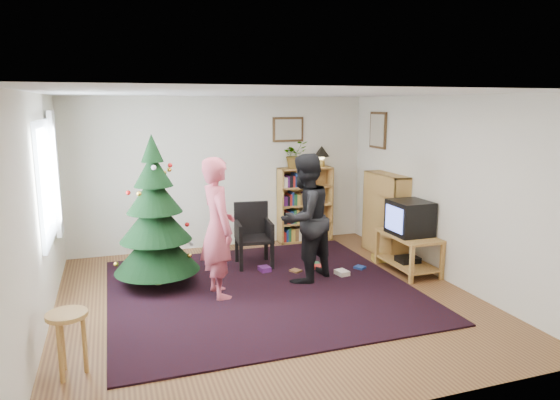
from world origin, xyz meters
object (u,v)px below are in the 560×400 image
object	(u,v)px
tv_stand	(408,249)
stool	(68,327)
picture_back	(288,129)
potted_plant	(295,155)
christmas_tree	(155,224)
armchair	(252,232)
table_lamp	(322,153)
crt_tv	(410,218)
picture_right	(378,130)
person_by_chair	(305,218)
bookshelf_right	(385,213)
bookshelf_back	(305,204)
person_standing	(218,228)

from	to	relation	value
tv_stand	stool	bearing A→B (deg)	-161.69
picture_back	potted_plant	bearing A→B (deg)	-61.99
christmas_tree	tv_stand	world-z (taller)	christmas_tree
armchair	table_lamp	xyz separation A→B (m)	(1.54, 0.99, 1.04)
tv_stand	potted_plant	world-z (taller)	potted_plant
table_lamp	stool	bearing A→B (deg)	-138.45
christmas_tree	armchair	bearing A→B (deg)	17.53
crt_tv	armchair	world-z (taller)	crt_tv
crt_tv	picture_right	bearing A→B (deg)	79.73
christmas_tree	person_by_chair	distance (m)	1.96
crt_tv	table_lamp	distance (m)	2.21
stool	bookshelf_right	bearing A→B (deg)	27.11
picture_right	armchair	size ratio (longest dim) A/B	0.64
bookshelf_back	table_lamp	distance (m)	0.93
potted_plant	table_lamp	xyz separation A→B (m)	(0.50, 0.00, 0.02)
bookshelf_right	stool	world-z (taller)	bookshelf_right
christmas_tree	bookshelf_right	size ratio (longest dim) A/B	1.55
stool	person_standing	world-z (taller)	person_standing
picture_right	bookshelf_back	world-z (taller)	picture_right
armchair	table_lamp	bearing A→B (deg)	38.58
picture_right	potted_plant	distance (m)	1.45
christmas_tree	crt_tv	bearing A→B (deg)	-9.32
bookshelf_right	crt_tv	bearing A→B (deg)	171.89
bookshelf_right	picture_right	bearing A→B (deg)	-13.53
person_standing	bookshelf_right	bearing A→B (deg)	-78.99
armchair	stool	xyz separation A→B (m)	(-2.38, -2.48, -0.05)
armchair	stool	distance (m)	3.44
potted_plant	table_lamp	bearing A→B (deg)	0.00
christmas_tree	table_lamp	distance (m)	3.38
christmas_tree	bookshelf_right	world-z (taller)	christmas_tree
tv_stand	table_lamp	distance (m)	2.40
picture_right	picture_back	bearing A→B (deg)	151.31
bookshelf_right	person_by_chair	world-z (taller)	person_by_chair
table_lamp	tv_stand	bearing A→B (deg)	-76.10
bookshelf_back	person_standing	distance (m)	2.86
person_by_chair	table_lamp	world-z (taller)	person_by_chair
picture_back	picture_right	distance (m)	1.51
picture_back	picture_right	xyz separation A→B (m)	(1.33, -0.73, 0.00)
bookshelf_back	tv_stand	bearing A→B (deg)	-68.37
person_standing	person_by_chair	distance (m)	1.23
bookshelf_right	table_lamp	world-z (taller)	table_lamp
armchair	person_by_chair	world-z (taller)	person_by_chair
crt_tv	person_by_chair	distance (m)	1.56
bookshelf_back	armchair	distance (m)	1.60
picture_back	table_lamp	xyz separation A→B (m)	(0.57, -0.14, -0.40)
bookshelf_back	stool	size ratio (longest dim) A/B	2.20
bookshelf_right	person_standing	distance (m)	3.04
bookshelf_right	stool	distance (m)	5.10
picture_back	crt_tv	size ratio (longest dim) A/B	0.99
bookshelf_right	stool	xyz separation A→B (m)	(-4.54, -2.32, -0.21)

